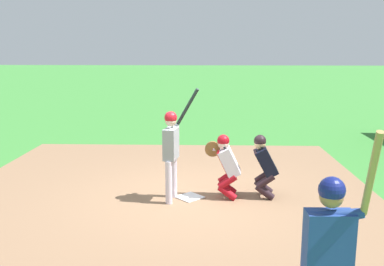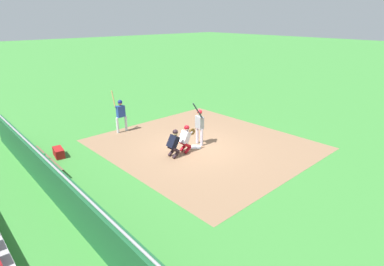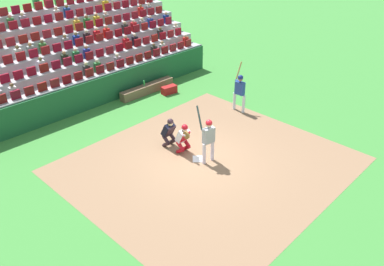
% 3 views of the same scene
% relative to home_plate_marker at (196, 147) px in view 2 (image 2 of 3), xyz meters
% --- Properties ---
extents(ground_plane, '(160.00, 160.00, 0.00)m').
position_rel_home_plate_marker_xyz_m(ground_plane, '(0.00, 0.00, -0.02)').
color(ground_plane, '#3A8235').
extents(infield_dirt_patch, '(9.55, 8.76, 0.01)m').
position_rel_home_plate_marker_xyz_m(infield_dirt_patch, '(0.00, 0.50, -0.01)').
color(infield_dirt_patch, '#8A674B').
rests_on(infield_dirt_patch, ground_plane).
extents(home_plate_marker, '(0.62, 0.62, 0.02)m').
position_rel_home_plate_marker_xyz_m(home_plate_marker, '(0.00, 0.00, 0.00)').
color(home_plate_marker, white).
rests_on(home_plate_marker, infield_dirt_patch).
extents(batter_at_plate, '(0.57, 0.68, 2.17)m').
position_rel_home_plate_marker_xyz_m(batter_at_plate, '(-0.14, 0.34, 1.06)').
color(batter_at_plate, silver).
rests_on(batter_at_plate, ground_plane).
extents(catcher_crouching, '(0.47, 0.71, 1.28)m').
position_rel_home_plate_marker_xyz_m(catcher_crouching, '(0.09, -0.71, 0.70)').
color(catcher_crouching, '#AB0F1B').
rests_on(catcher_crouching, ground_plane).
extents(home_plate_umpire, '(0.47, 0.49, 1.27)m').
position_rel_home_plate_marker_xyz_m(home_plate_umpire, '(0.15, -1.45, 0.68)').
color(home_plate_umpire, black).
rests_on(home_plate_umpire, ground_plane).
extents(dugout_wall, '(13.89, 0.24, 1.41)m').
position_rel_home_plate_marker_xyz_m(dugout_wall, '(0.00, -6.57, 0.66)').
color(dugout_wall, '#1A532D').
rests_on(dugout_wall, ground_plane).
extents(dugout_bench, '(3.11, 0.40, 0.44)m').
position_rel_home_plate_marker_xyz_m(dugout_bench, '(-2.50, -6.02, 0.20)').
color(dugout_bench, brown).
rests_on(dugout_bench, ground_plane).
extents(water_bottle_on_bench, '(0.07, 0.07, 0.27)m').
position_rel_home_plate_marker_xyz_m(water_bottle_on_bench, '(-2.32, -6.03, 0.56)').
color(water_bottle_on_bench, green).
rests_on(water_bottle_on_bench, dugout_bench).
extents(equipment_duffel_bag, '(0.82, 0.47, 0.39)m').
position_rel_home_plate_marker_xyz_m(equipment_duffel_bag, '(-3.23, -5.21, 0.18)').
color(equipment_duffel_bag, maroon).
rests_on(equipment_duffel_bag, ground_plane).
extents(on_deck_batter, '(0.48, 0.65, 2.23)m').
position_rel_home_plate_marker_xyz_m(on_deck_batter, '(-4.20, -1.54, 1.07)').
color(on_deck_batter, silver).
rests_on(on_deck_batter, ground_plane).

